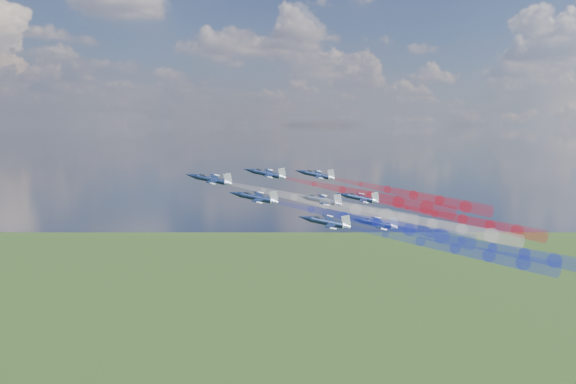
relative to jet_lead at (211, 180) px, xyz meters
name	(u,v)px	position (x,y,z in m)	size (l,w,h in m)	color
jet_lead	(211,180)	(0.00, 0.00, 0.00)	(9.58, 11.98, 3.19)	black
trail_lead	(325,203)	(26.26, -10.64, -6.01)	(3.99, 47.35, 3.99)	white
jet_inner_left	(256,198)	(6.53, -13.62, -3.39)	(9.58, 11.98, 3.19)	black
trail_inner_left	(377,223)	(32.80, -24.25, -9.40)	(3.99, 47.35, 3.99)	#1824CE
jet_inner_right	(267,174)	(18.04, 7.80, 0.31)	(9.58, 11.98, 3.19)	black
trail_inner_right	(371,195)	(44.31, -2.83, -5.70)	(3.99, 47.35, 3.99)	red
jet_outer_left	(327,222)	(17.04, -28.96, -7.67)	(9.58, 11.98, 3.19)	black
trail_outer_left	(455,249)	(43.31, -39.60, -13.68)	(3.99, 47.35, 3.99)	#1824CE
jet_center_third	(321,200)	(25.92, -9.11, -5.45)	(9.58, 11.98, 3.19)	black
trail_center_third	(432,223)	(52.19, -19.75, -11.46)	(3.99, 47.35, 3.99)	white
jet_outer_right	(317,175)	(35.58, 12.61, -0.88)	(9.58, 11.98, 3.19)	black
trail_outer_right	(414,195)	(61.84, 1.97, -6.89)	(3.99, 47.35, 3.99)	red
jet_rear_left	(376,224)	(33.85, -22.39, -9.94)	(9.58, 11.98, 3.19)	black
trail_rear_left	(493,247)	(60.11, -33.03, -15.95)	(3.99, 47.35, 3.99)	#1824CE
jet_rear_right	(360,198)	(40.93, -2.70, -6.26)	(9.58, 11.98, 3.19)	black
trail_rear_right	(463,219)	(67.19, -13.34, -12.27)	(3.99, 47.35, 3.99)	red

